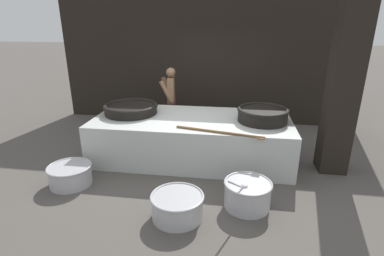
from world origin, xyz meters
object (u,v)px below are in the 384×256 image
(giant_wok_near, at_px, (131,108))
(giant_wok_far, at_px, (263,114))
(prep_bowl_vegetables, at_px, (247,193))
(prep_bowl_meat, at_px, (177,205))
(prep_bowl_extra, at_px, (70,174))
(cook, at_px, (171,98))

(giant_wok_near, distance_m, giant_wok_far, 2.55)
(prep_bowl_vegetables, xyz_separation_m, prep_bowl_meat, (-0.95, -0.39, -0.03))
(giant_wok_near, relative_size, prep_bowl_meat, 1.45)
(giant_wok_far, bearing_deg, giant_wok_near, 177.04)
(prep_bowl_extra, bearing_deg, giant_wok_far, 22.85)
(giant_wok_far, bearing_deg, prep_bowl_extra, -157.15)
(giant_wok_near, relative_size, prep_bowl_extra, 1.50)
(cook, relative_size, prep_bowl_vegetables, 1.86)
(giant_wok_far, relative_size, prep_bowl_extra, 1.31)
(prep_bowl_extra, bearing_deg, prep_bowl_meat, -17.71)
(prep_bowl_meat, height_order, prep_bowl_extra, prep_bowl_meat)
(giant_wok_far, distance_m, prep_bowl_meat, 2.40)
(giant_wok_far, distance_m, prep_bowl_extra, 3.48)
(giant_wok_near, height_order, cook, cook)
(giant_wok_near, relative_size, prep_bowl_vegetables, 1.28)
(giant_wok_near, xyz_separation_m, prep_bowl_extra, (-0.58, -1.45, -0.73))
(prep_bowl_extra, bearing_deg, giant_wok_near, 68.11)
(cook, bearing_deg, prep_bowl_meat, 95.80)
(giant_wok_far, height_order, cook, cook)
(giant_wok_near, distance_m, prep_bowl_meat, 2.56)
(cook, xyz_separation_m, prep_bowl_vegetables, (1.73, -2.90, -0.62))
(prep_bowl_vegetables, height_order, prep_bowl_extra, prep_bowl_vegetables)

